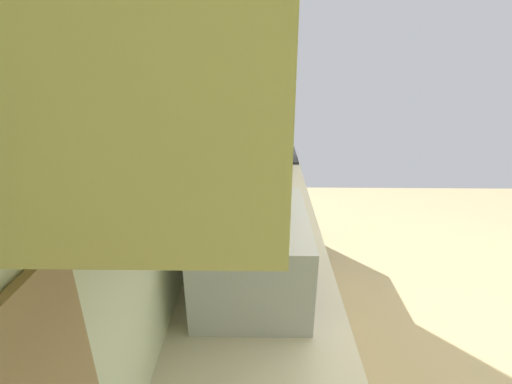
% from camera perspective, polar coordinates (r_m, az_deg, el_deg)
% --- Properties ---
extents(ground_plane, '(5.78, 5.78, 0.00)m').
position_cam_1_polar(ground_plane, '(2.65, 30.37, -23.28)').
color(ground_plane, tan).
extents(wall_back, '(3.74, 0.12, 2.61)m').
position_cam_1_polar(wall_back, '(1.66, -11.75, 5.79)').
color(wall_back, beige).
rests_on(wall_back, ground_plane).
extents(counter_run, '(2.86, 0.61, 0.91)m').
position_cam_1_polar(counter_run, '(1.76, 0.28, -25.44)').
color(counter_run, '#DEC471').
rests_on(counter_run, ground_plane).
extents(upper_cabinets, '(1.76, 0.33, 0.56)m').
position_cam_1_polar(upper_cabinets, '(1.19, -6.31, 25.53)').
color(upper_cabinets, '#D8C86F').
extents(oven_range, '(0.68, 0.62, 1.09)m').
position_cam_1_polar(oven_range, '(3.22, 0.82, -1.28)').
color(oven_range, '#B7BABF').
rests_on(oven_range, ground_plane).
extents(microwave, '(0.52, 0.40, 0.30)m').
position_cam_1_polar(microwave, '(1.32, -0.48, -9.60)').
color(microwave, '#B7BABF').
rests_on(microwave, counter_run).
extents(bowl, '(0.17, 0.17, 0.05)m').
position_cam_1_polar(bowl, '(2.26, 2.45, 0.96)').
color(bowl, '#4C8CBF').
rests_on(bowl, counter_run).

